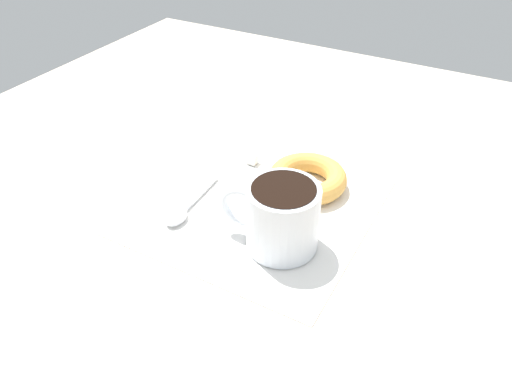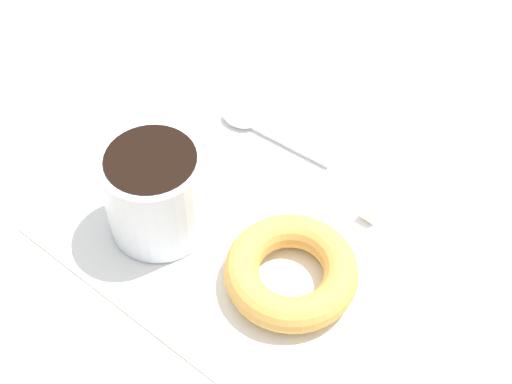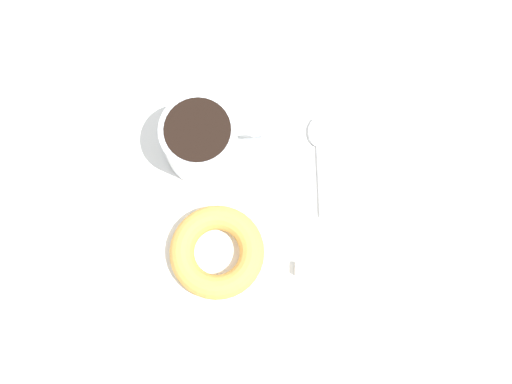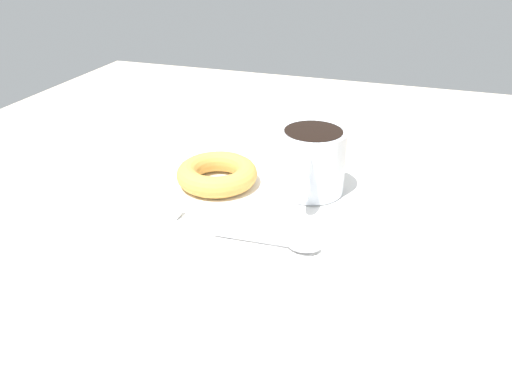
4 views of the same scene
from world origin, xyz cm
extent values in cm
cube|color=beige|center=(0.00, 0.00, -1.00)|extent=(120.00, 120.00, 2.00)
cube|color=white|center=(-1.42, -1.39, 0.15)|extent=(29.55, 29.55, 0.30)
cylinder|color=silver|center=(3.96, 5.05, 4.40)|extent=(8.53, 8.53, 8.20)
cylinder|color=black|center=(3.96, 5.05, 8.30)|extent=(7.33, 7.33, 0.60)
torus|color=silver|center=(4.50, 0.36, 4.40)|extent=(1.52, 5.56, 5.49)
torus|color=gold|center=(-8.36, 2.90, 1.71)|extent=(10.80, 10.80, 2.83)
ellipsoid|color=silver|center=(6.37, -8.62, 0.75)|extent=(3.70, 2.56, 0.90)
cylinder|color=silver|center=(0.79, -8.87, 0.58)|extent=(9.32, 0.98, 0.56)
cube|color=white|center=(-9.99, -6.71, 1.01)|extent=(1.41, 1.41, 1.41)
camera|label=1|loc=(44.31, 23.68, 40.96)|focal=35.00mm
camera|label=2|loc=(-25.15, 28.83, 49.77)|focal=50.00mm
camera|label=3|loc=(-19.05, -1.76, 81.91)|focal=50.00mm
camera|label=4|loc=(15.59, -52.27, 31.00)|focal=35.00mm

